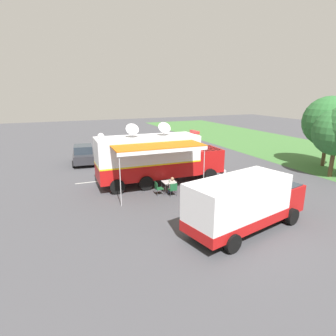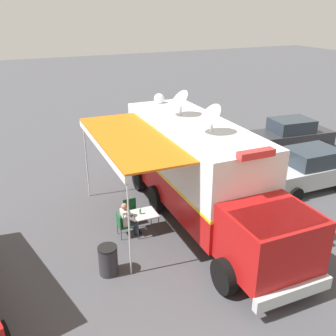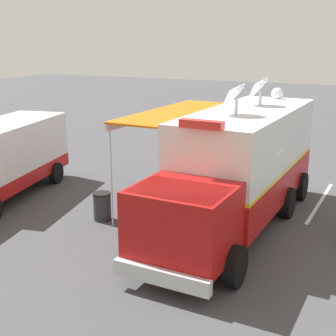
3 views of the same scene
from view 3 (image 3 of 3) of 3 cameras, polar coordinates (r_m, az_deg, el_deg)
name	(u,v)px [view 3 (image 3 of 3)]	position (r m, az deg, el deg)	size (l,w,h in m)	color
ground_plane	(245,216)	(15.63, 9.34, -5.78)	(100.00, 100.00, 0.00)	#47474C
lot_stripe	(320,202)	(17.58, 18.08, -3.94)	(0.12, 4.80, 0.01)	silver
command_truck	(238,164)	(14.37, 8.59, 0.53)	(4.98, 9.54, 4.53)	#B71414
folding_table	(176,193)	(15.53, 0.92, -3.07)	(0.82, 0.82, 0.73)	silver
water_bottle	(171,188)	(15.55, 0.43, -2.42)	(0.07, 0.07, 0.22)	#3F9959
folding_chair_at_table	(155,194)	(15.95, -1.62, -3.17)	(0.49, 0.49, 0.87)	#19562D
folding_chair_beside_table	(180,190)	(16.40, 1.53, -2.66)	(0.49, 0.49, 0.87)	#19562D
seated_responder	(160,191)	(15.82, -1.03, -2.80)	(0.67, 0.56, 1.25)	silver
trash_bin	(102,206)	(15.10, -8.03, -4.64)	(0.57, 0.57, 0.91)	#2D2D33
support_truck	(3,160)	(17.96, -19.48, 0.95)	(3.53, 7.09, 2.70)	white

